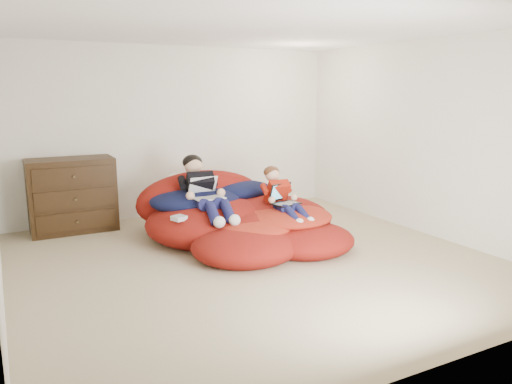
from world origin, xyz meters
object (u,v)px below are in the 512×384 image
at_px(older_boy, 203,188).
at_px(younger_boy, 281,194).
at_px(beanbag_pile, 239,219).
at_px(laptop_black, 283,198).
at_px(dresser, 72,195).
at_px(laptop_white, 206,192).

bearing_deg(older_boy, younger_boy, -28.71).
bearing_deg(beanbag_pile, laptop_black, -41.01).
distance_m(older_boy, laptop_black, 1.00).
distance_m(dresser, laptop_black, 2.83).
relative_size(dresser, laptop_white, 2.91).
height_order(older_boy, laptop_white, older_boy).
height_order(younger_boy, laptop_black, younger_boy).
xyz_separation_m(dresser, younger_boy, (2.23, -1.68, 0.10)).
xyz_separation_m(dresser, beanbag_pile, (1.80, -1.36, -0.24)).
distance_m(beanbag_pile, younger_boy, 0.63).
relative_size(beanbag_pile, laptop_black, 6.29).
relative_size(younger_boy, laptop_white, 2.50).
bearing_deg(laptop_white, dresser, 136.26).
bearing_deg(older_boy, laptop_black, -31.45).
bearing_deg(dresser, laptop_white, -43.74).
relative_size(beanbag_pile, laptop_white, 6.46).
height_order(dresser, younger_boy, dresser).
xyz_separation_m(older_boy, younger_boy, (0.85, -0.47, -0.08)).
distance_m(beanbag_pile, older_boy, 0.61).
relative_size(older_boy, younger_boy, 1.34).
distance_m(younger_boy, laptop_black, 0.07).
bearing_deg(dresser, laptop_black, -37.89).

